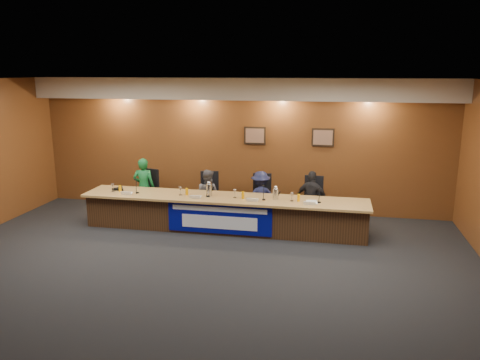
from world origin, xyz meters
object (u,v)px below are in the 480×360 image
object	(u,v)px
dais_body	(224,214)
carafe_mid	(209,190)
panelist_d	(312,199)
carafe_right	(276,194)
panelist_a	(144,187)
speakerphone	(119,189)
panelist_c	(260,197)
office_chair_d	(312,204)
office_chair_b	(209,198)
office_chair_a	(146,195)
banner	(219,219)
panelist_b	(208,195)
office_chair_c	(261,201)

from	to	relation	value
dais_body	carafe_mid	xyz separation A→B (m)	(-0.31, -0.04, 0.53)
panelist_d	carafe_right	size ratio (longest dim) A/B	5.43
panelist_a	carafe_right	xyz separation A→B (m)	(3.19, -0.65, 0.17)
dais_body	speakerphone	xyz separation A→B (m)	(-2.43, 0.06, 0.43)
panelist_c	carafe_right	world-z (taller)	panelist_c
office_chair_d	carafe_mid	distance (m)	2.31
carafe_right	office_chair_b	bearing A→B (deg)	155.38
office_chair_a	speakerphone	xyz separation A→B (m)	(-0.35, -0.66, 0.30)
dais_body	office_chair_d	size ratio (longest dim) A/B	12.50
banner	carafe_mid	size ratio (longest dim) A/B	8.39
speakerphone	dais_body	bearing A→B (deg)	-1.32
carafe_right	speakerphone	size ratio (longest dim) A/B	0.71
panelist_d	office_chair_a	bearing A→B (deg)	12.99
office_chair_b	carafe_right	size ratio (longest dim) A/B	2.10
panelist_b	carafe_right	bearing A→B (deg)	176.50
panelist_c	office_chair_b	world-z (taller)	panelist_c
panelist_a	office_chair_d	distance (m)	3.92
dais_body	office_chair_a	bearing A→B (deg)	160.89
office_chair_b	carafe_mid	distance (m)	0.89
office_chair_b	carafe_right	xyz separation A→B (m)	(1.64, -0.75, 0.38)
panelist_c	carafe_mid	size ratio (longest dim) A/B	4.53
banner	office_chair_b	xyz separation A→B (m)	(-0.53, 1.13, 0.10)
banner	office_chair_d	distance (m)	2.16
banner	carafe_mid	distance (m)	0.70
banner	speakerphone	size ratio (longest dim) A/B	6.88
carafe_right	panelist_b	bearing A→B (deg)	158.33
panelist_c	carafe_mid	world-z (taller)	panelist_c
banner	panelist_b	distance (m)	1.18
panelist_d	panelist_c	bearing A→B (deg)	14.46
panelist_c	office_chair_a	world-z (taller)	panelist_c
carafe_mid	carafe_right	bearing A→B (deg)	0.29
speakerphone	panelist_b	bearing A→B (deg)	16.50
panelist_c	office_chair_c	size ratio (longest dim) A/B	2.48
carafe_mid	office_chair_b	bearing A→B (deg)	106.13
dais_body	carafe_right	bearing A→B (deg)	-1.73
office_chair_a	carafe_mid	size ratio (longest dim) A/B	1.83
panelist_a	office_chair_a	size ratio (longest dim) A/B	2.89
carafe_mid	carafe_right	size ratio (longest dim) A/B	1.15
office_chair_b	carafe_mid	size ratio (longest dim) A/B	1.83
panelist_c	carafe_right	xyz separation A→B (m)	(0.42, -0.65, 0.27)
panelist_d	office_chair_b	xyz separation A→B (m)	(-2.36, 0.10, -0.14)
panelist_d	carafe_right	bearing A→B (deg)	56.69
office_chair_a	office_chair_c	size ratio (longest dim) A/B	1.00
office_chair_c	carafe_right	xyz separation A→B (m)	(0.42, -0.75, 0.38)
panelist_a	speakerphone	bearing A→B (deg)	50.47
dais_body	panelist_b	distance (m)	0.85
office_chair_a	banner	bearing A→B (deg)	-9.18
panelist_a	panelist_d	world-z (taller)	panelist_a
office_chair_b	office_chair_d	bearing A→B (deg)	-8.88
office_chair_a	carafe_right	world-z (taller)	carafe_right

